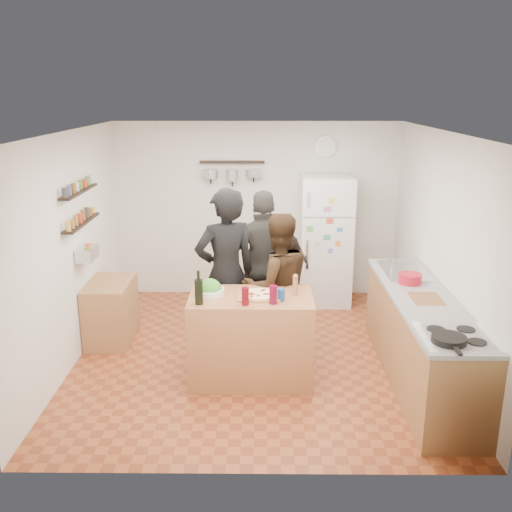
{
  "coord_description": "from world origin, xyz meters",
  "views": [
    {
      "loc": [
        0.06,
        -5.93,
        2.91
      ],
      "look_at": [
        0.0,
        0.1,
        1.15
      ],
      "focal_mm": 40.0,
      "sensor_mm": 36.0,
      "label": 1
    }
  ],
  "objects_px": {
    "person_center": "(278,287)",
    "person_back": "(265,266)",
    "wine_bottle": "(199,292)",
    "red_bowl": "(410,278)",
    "fridge": "(325,240)",
    "skillet": "(449,339)",
    "pepper_mill": "(295,287)",
    "salad_bowl": "(210,292)",
    "salt_canister": "(281,295)",
    "wall_clock": "(326,147)",
    "side_table": "(111,311)",
    "prep_island": "(251,338)",
    "counter_run": "(421,340)",
    "person_left": "(226,274)"
  },
  "relations": [
    {
      "from": "person_center",
      "to": "person_back",
      "type": "xyz_separation_m",
      "value": [
        -0.14,
        0.53,
        0.08
      ]
    },
    {
      "from": "wine_bottle",
      "to": "red_bowl",
      "type": "bearing_deg",
      "value": 15.66
    },
    {
      "from": "fridge",
      "to": "skillet",
      "type": "bearing_deg",
      "value": -79.11
    },
    {
      "from": "pepper_mill",
      "to": "person_back",
      "type": "relative_size",
      "value": 0.1
    },
    {
      "from": "wine_bottle",
      "to": "pepper_mill",
      "type": "distance_m",
      "value": 0.99
    },
    {
      "from": "person_back",
      "to": "pepper_mill",
      "type": "bearing_deg",
      "value": 100.06
    },
    {
      "from": "salad_bowl",
      "to": "salt_canister",
      "type": "relative_size",
      "value": 2.48
    },
    {
      "from": "salt_canister",
      "to": "red_bowl",
      "type": "height_order",
      "value": "salt_canister"
    },
    {
      "from": "fridge",
      "to": "wall_clock",
      "type": "xyz_separation_m",
      "value": [
        0.0,
        0.33,
        1.25
      ]
    },
    {
      "from": "side_table",
      "to": "skillet",
      "type": "bearing_deg",
      "value": -31.38
    },
    {
      "from": "prep_island",
      "to": "salt_canister",
      "type": "bearing_deg",
      "value": -21.8
    },
    {
      "from": "red_bowl",
      "to": "counter_run",
      "type": "bearing_deg",
      "value": -83.17
    },
    {
      "from": "person_center",
      "to": "pepper_mill",
      "type": "bearing_deg",
      "value": 93.39
    },
    {
      "from": "counter_run",
      "to": "red_bowl",
      "type": "relative_size",
      "value": 10.6
    },
    {
      "from": "wine_bottle",
      "to": "side_table",
      "type": "bearing_deg",
      "value": 135.89
    },
    {
      "from": "person_back",
      "to": "red_bowl",
      "type": "xyz_separation_m",
      "value": [
        1.55,
        -0.66,
        0.07
      ]
    },
    {
      "from": "salt_canister",
      "to": "wall_clock",
      "type": "height_order",
      "value": "wall_clock"
    },
    {
      "from": "wine_bottle",
      "to": "wall_clock",
      "type": "relative_size",
      "value": 0.83
    },
    {
      "from": "wall_clock",
      "to": "person_center",
      "type": "bearing_deg",
      "value": -108.88
    },
    {
      "from": "salad_bowl",
      "to": "skillet",
      "type": "xyz_separation_m",
      "value": [
        2.07,
        -1.15,
        0.01
      ]
    },
    {
      "from": "side_table",
      "to": "salad_bowl",
      "type": "bearing_deg",
      "value": -34.86
    },
    {
      "from": "salad_bowl",
      "to": "person_back",
      "type": "height_order",
      "value": "person_back"
    },
    {
      "from": "wine_bottle",
      "to": "skillet",
      "type": "distance_m",
      "value": 2.32
    },
    {
      "from": "prep_island",
      "to": "person_left",
      "type": "bearing_deg",
      "value": 116.9
    },
    {
      "from": "skillet",
      "to": "wall_clock",
      "type": "xyz_separation_m",
      "value": [
        -0.65,
        3.71,
        1.2
      ]
    },
    {
      "from": "wine_bottle",
      "to": "person_center",
      "type": "xyz_separation_m",
      "value": [
        0.78,
        0.75,
        -0.21
      ]
    },
    {
      "from": "person_center",
      "to": "wine_bottle",
      "type": "bearing_deg",
      "value": 27.8
    },
    {
      "from": "prep_island",
      "to": "fridge",
      "type": "height_order",
      "value": "fridge"
    },
    {
      "from": "red_bowl",
      "to": "salt_canister",
      "type": "bearing_deg",
      "value": -159.73
    },
    {
      "from": "salt_canister",
      "to": "wall_clock",
      "type": "xyz_separation_m",
      "value": [
        0.7,
        2.73,
        1.18
      ]
    },
    {
      "from": "counter_run",
      "to": "salt_canister",
      "type": "bearing_deg",
      "value": -176.12
    },
    {
      "from": "salt_canister",
      "to": "person_left",
      "type": "relative_size",
      "value": 0.06
    },
    {
      "from": "side_table",
      "to": "pepper_mill",
      "type": "bearing_deg",
      "value": -22.49
    },
    {
      "from": "pepper_mill",
      "to": "salad_bowl",
      "type": "bearing_deg",
      "value": 180.0
    },
    {
      "from": "pepper_mill",
      "to": "salt_canister",
      "type": "height_order",
      "value": "pepper_mill"
    },
    {
      "from": "person_back",
      "to": "prep_island",
      "type": "bearing_deg",
      "value": 75.44
    },
    {
      "from": "counter_run",
      "to": "red_bowl",
      "type": "bearing_deg",
      "value": 96.83
    },
    {
      "from": "wine_bottle",
      "to": "wall_clock",
      "type": "height_order",
      "value": "wall_clock"
    },
    {
      "from": "salad_bowl",
      "to": "side_table",
      "type": "xyz_separation_m",
      "value": [
        -1.27,
        0.89,
        -0.57
      ]
    },
    {
      "from": "wine_bottle",
      "to": "salt_canister",
      "type": "height_order",
      "value": "wine_bottle"
    },
    {
      "from": "person_back",
      "to": "salt_canister",
      "type": "bearing_deg",
      "value": 90.74
    },
    {
      "from": "wall_clock",
      "to": "wine_bottle",
      "type": "bearing_deg",
      "value": -117.87
    },
    {
      "from": "wine_bottle",
      "to": "person_center",
      "type": "relative_size",
      "value": 0.15
    },
    {
      "from": "pepper_mill",
      "to": "salt_canister",
      "type": "bearing_deg",
      "value": -131.42
    },
    {
      "from": "person_center",
      "to": "fridge",
      "type": "distance_m",
      "value": 1.89
    },
    {
      "from": "person_back",
      "to": "fridge",
      "type": "xyz_separation_m",
      "value": [
        0.85,
        1.22,
        -0.0
      ]
    },
    {
      "from": "salt_canister",
      "to": "side_table",
      "type": "distance_m",
      "value": 2.34
    },
    {
      "from": "person_left",
      "to": "person_back",
      "type": "height_order",
      "value": "person_left"
    },
    {
      "from": "wine_bottle",
      "to": "side_table",
      "type": "distance_m",
      "value": 1.79
    },
    {
      "from": "prep_island",
      "to": "salad_bowl",
      "type": "height_order",
      "value": "salad_bowl"
    }
  ]
}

